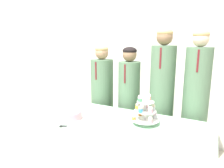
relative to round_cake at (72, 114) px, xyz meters
The scene contains 9 objects.
wall_back 1.69m from the round_cake, 73.09° to the left, with size 9.00×0.06×2.70m.
table 0.65m from the round_cake, 20.74° to the left, with size 1.66×0.72×0.74m.
round_cake is the anchor object (origin of this frame).
cake_knife 0.18m from the round_cake, 64.18° to the right, with size 0.22×0.10×0.01m.
cupcake_stand 0.72m from the round_cake, 18.60° to the left, with size 0.26×0.26×0.28m.
student_0 0.77m from the round_cake, 96.77° to the left, with size 0.29×0.30×1.45m.
student_1 0.82m from the round_cake, 68.55° to the left, with size 0.27×0.27×1.44m.
student_2 1.03m from the round_cake, 47.05° to the left, with size 0.27×0.28×1.64m.
student_3 1.31m from the round_cake, 35.29° to the left, with size 0.26×0.27×1.61m.
Camera 1 is at (0.75, -1.29, 1.49)m, focal length 32.00 mm.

